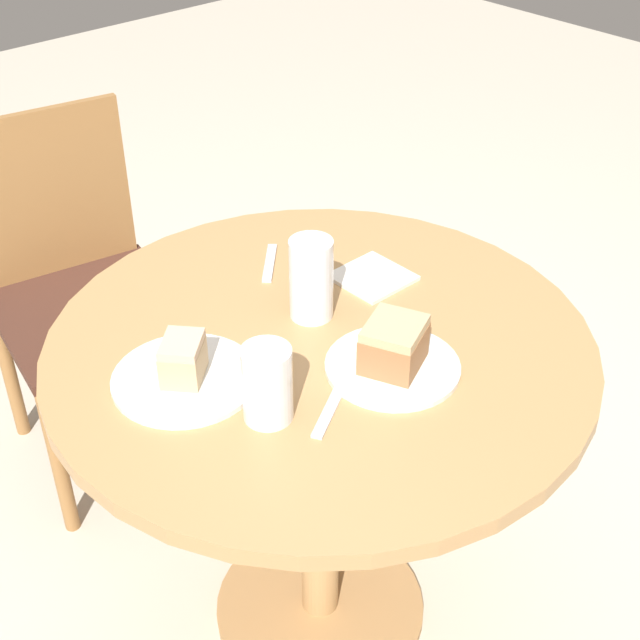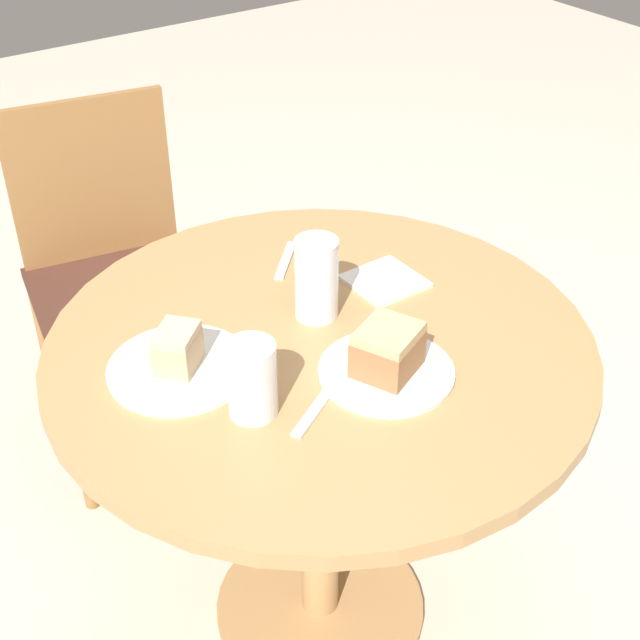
{
  "view_description": "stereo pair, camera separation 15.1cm",
  "coord_description": "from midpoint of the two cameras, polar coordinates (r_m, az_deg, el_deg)",
  "views": [
    {
      "loc": [
        -0.83,
        -0.92,
        1.65
      ],
      "look_at": [
        0.0,
        0.0,
        0.78
      ],
      "focal_mm": 50.0,
      "sensor_mm": 36.0,
      "label": 1
    },
    {
      "loc": [
        -0.71,
        -1.02,
        1.65
      ],
      "look_at": [
        0.0,
        0.0,
        0.78
      ],
      "focal_mm": 50.0,
      "sensor_mm": 36.0,
      "label": 2
    }
  ],
  "objects": [
    {
      "name": "glass_lemonade",
      "position": [
        1.56,
        2.55,
        2.31
      ],
      "size": [
        0.08,
        0.08,
        0.15
      ],
      "color": "beige",
      "rests_on": "table"
    },
    {
      "name": "plate_near",
      "position": [
        1.46,
        7.23,
        -3.42
      ],
      "size": [
        0.22,
        0.22,
        0.01
      ],
      "color": "silver",
      "rests_on": "table"
    },
    {
      "name": "chair",
      "position": [
        2.26,
        -11.07,
        2.72
      ],
      "size": [
        0.49,
        0.51,
        0.88
      ],
      "rotation": [
        0.0,
        0.0,
        -0.18
      ],
      "color": "olive",
      "rests_on": "ground_plane"
    },
    {
      "name": "ground_plane",
      "position": [
        2.06,
        2.21,
        -18.11
      ],
      "size": [
        8.0,
        8.0,
        0.0
      ],
      "primitive_type": "plane",
      "color": "beige"
    },
    {
      "name": "cake_slice_near",
      "position": [
        1.44,
        7.36,
        -2.01
      ],
      "size": [
        0.13,
        0.12,
        0.08
      ],
      "rotation": [
        0.0,
        0.0,
        5.14
      ],
      "color": "#9E6B42",
      "rests_on": "plate_near"
    },
    {
      "name": "plate_far",
      "position": [
        1.47,
        -6.09,
        -3.19
      ],
      "size": [
        0.24,
        0.24,
        0.01
      ],
      "color": "silver",
      "rests_on": "table"
    },
    {
      "name": "table",
      "position": [
        1.63,
        2.66,
        -5.73
      ],
      "size": [
        0.95,
        0.95,
        0.74
      ],
      "color": "tan",
      "rests_on": "ground_plane"
    },
    {
      "name": "cake_slice_far",
      "position": [
        1.44,
        -6.18,
        -1.93
      ],
      "size": [
        0.1,
        0.1,
        0.07
      ],
      "rotation": [
        0.0,
        0.0,
        5.44
      ],
      "color": "tan",
      "rests_on": "plate_far"
    },
    {
      "name": "glass_water",
      "position": [
        1.35,
        -1.18,
        -4.18
      ],
      "size": [
        0.08,
        0.08,
        0.13
      ],
      "color": "silver",
      "rests_on": "table"
    },
    {
      "name": "spoon",
      "position": [
        1.75,
        0.26,
        3.78
      ],
      "size": [
        0.11,
        0.11,
        0.0
      ],
      "rotation": [
        0.0,
        0.0,
        0.8
      ],
      "color": "silver",
      "rests_on": "table"
    },
    {
      "name": "fork",
      "position": [
        1.4,
        3.02,
        -5.56
      ],
      "size": [
        0.15,
        0.1,
        0.0
      ],
      "rotation": [
        0.0,
        0.0,
        0.53
      ],
      "color": "silver",
      "rests_on": "table"
    },
    {
      "name": "napkin_stack",
      "position": [
        1.69,
        6.74,
        2.41
      ],
      "size": [
        0.13,
        0.13,
        0.01
      ],
      "rotation": [
        0.0,
        0.0,
        0.01
      ],
      "color": "silver",
      "rests_on": "table"
    }
  ]
}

